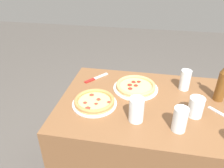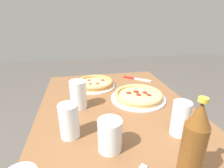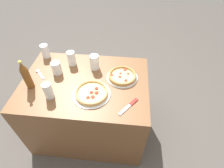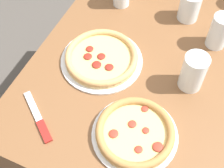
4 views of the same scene
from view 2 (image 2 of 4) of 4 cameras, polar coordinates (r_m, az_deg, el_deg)
name	(u,v)px [view 2 (image 2 of 4)]	position (r m, az deg, el deg)	size (l,w,h in m)	color
table	(117,164)	(1.10, 1.51, -24.56)	(1.09, 0.77, 0.72)	brown
pizza_veggie	(138,96)	(0.98, 8.55, -3.79)	(0.30, 0.30, 0.04)	silver
pizza_salami	(94,83)	(1.14, -5.78, 0.23)	(0.27, 0.27, 0.04)	silver
glass_cola	(79,96)	(0.88, -10.87, -3.74)	(0.08, 0.08, 0.14)	white
glass_orange_juice	(69,122)	(0.69, -13.78, -11.95)	(0.07, 0.07, 0.14)	white
glass_water	(110,137)	(0.62, -0.69, -16.78)	(0.08, 0.08, 0.12)	white
glass_iced_tea	(180,120)	(0.73, 21.37, -10.90)	(0.07, 0.07, 0.14)	white
beer_bottle	(193,146)	(0.52, 24.98, -17.89)	(0.06, 0.06, 0.26)	brown
knife	(136,79)	(1.27, 7.78, 1.72)	(0.15, 0.18, 0.01)	maroon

